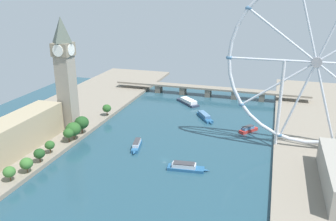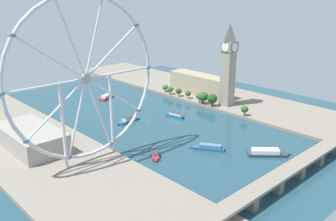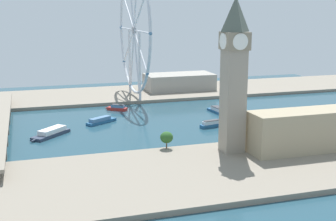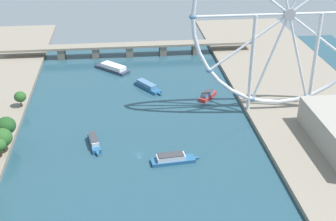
# 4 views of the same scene
# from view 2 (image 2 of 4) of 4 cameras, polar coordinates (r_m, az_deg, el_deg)

# --- Properties ---
(ground_plane) EXTENTS (409.12, 409.12, 0.00)m
(ground_plane) POSITION_cam_2_polar(r_m,az_deg,el_deg) (383.44, -3.00, -1.51)
(ground_plane) COLOR #234756
(riverbank_left) EXTENTS (90.00, 520.00, 3.00)m
(riverbank_left) POSITION_cam_2_polar(r_m,az_deg,el_deg) (465.29, 8.28, 2.11)
(riverbank_left) COLOR gray
(riverbank_left) RESTS_ON ground_plane
(riverbank_right) EXTENTS (90.00, 520.00, 3.00)m
(riverbank_right) POSITION_cam_2_polar(r_m,az_deg,el_deg) (324.61, -19.38, -6.10)
(riverbank_right) COLOR gray
(riverbank_right) RESTS_ON ground_plane
(clock_tower) EXTENTS (15.42, 15.42, 92.95)m
(clock_tower) POSITION_cam_2_polar(r_m,az_deg,el_deg) (417.21, 9.40, 7.21)
(clock_tower) COLOR gray
(clock_tower) RESTS_ON riverbank_left
(parliament_block) EXTENTS (22.00, 87.02, 25.17)m
(parliament_block) POSITION_cam_2_polar(r_m,az_deg,el_deg) (465.92, 5.06, 4.05)
(parliament_block) COLOR tan
(parliament_block) RESTS_ON riverbank_left
(tree_row_embankment) EXTENTS (13.05, 134.47, 14.52)m
(tree_row_embankment) POSITION_cam_2_polar(r_m,az_deg,el_deg) (430.76, 5.09, 2.22)
(tree_row_embankment) COLOR #513823
(tree_row_embankment) RESTS_ON riverbank_left
(ferris_wheel) EXTENTS (125.47, 3.20, 126.56)m
(ferris_wheel) POSITION_cam_2_polar(r_m,az_deg,el_deg) (275.76, -12.71, 4.74)
(ferris_wheel) COLOR silver
(ferris_wheel) RESTS_ON riverbank_right
(riverside_hall) EXTENTS (36.18, 72.21, 16.90)m
(riverside_hall) POSITION_cam_2_polar(r_m,az_deg,el_deg) (329.26, -20.62, -4.01)
(riverside_hall) COLOR gray
(riverside_hall) RESTS_ON riverbank_right
(river_bridge) EXTENTS (221.12, 12.55, 10.65)m
(river_bridge) POSITION_cam_2_polar(r_m,az_deg,el_deg) (284.62, 19.46, -8.23)
(river_bridge) COLOR gray
(river_bridge) RESTS_ON ground_plane
(tour_boat_0) EXTENTS (29.39, 9.77, 5.21)m
(tour_boat_0) POSITION_cam_2_polar(r_m,az_deg,el_deg) (379.93, -6.16, -1.44)
(tour_boat_0) COLOR #235684
(tour_boat_0) RESTS_ON ground_plane
(tour_boat_1) EXTENTS (20.61, 28.40, 4.93)m
(tour_boat_1) POSITION_cam_2_polar(r_m,az_deg,el_deg) (315.11, 6.36, -5.74)
(tour_boat_1) COLOR #235684
(tour_boat_1) RESTS_ON ground_plane
(tour_boat_2) EXTENTS (8.99, 24.65, 5.54)m
(tour_boat_2) POSITION_cam_2_polar(r_m,az_deg,el_deg) (391.03, 1.06, -0.72)
(tour_boat_2) COLOR #235684
(tour_boat_2) RESTS_ON ground_plane
(tour_boat_3) EXTENTS (16.16, 19.13, 5.35)m
(tour_boat_3) POSITION_cam_2_polar(r_m,az_deg,el_deg) (300.76, -1.99, -6.83)
(tour_boat_3) COLOR #B22D28
(tour_boat_3) RESTS_ON ground_plane
(tour_boat_4) EXTENTS (30.11, 17.15, 5.06)m
(tour_boat_4) POSITION_cam_2_polar(r_m,az_deg,el_deg) (465.29, -9.47, 2.12)
(tour_boat_4) COLOR #B22D28
(tour_boat_4) RESTS_ON ground_plane
(tour_boat_5) EXTENTS (30.64, 30.36, 5.47)m
(tour_boat_5) POSITION_cam_2_polar(r_m,az_deg,el_deg) (313.78, 15.16, -6.36)
(tour_boat_5) COLOR #2D384C
(tour_boat_5) RESTS_ON ground_plane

